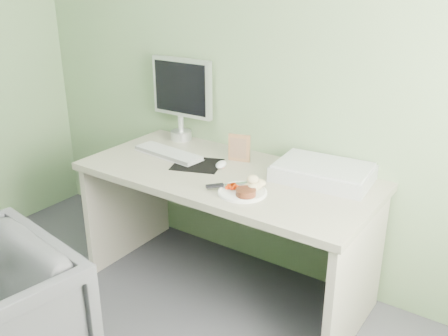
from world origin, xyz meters
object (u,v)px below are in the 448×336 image
Objects in this scene: plate at (242,192)px; desk at (227,203)px; monitor at (182,94)px; scanner at (323,173)px.

desk is at bearing 140.19° from plate.
plate is 0.47× the size of monitor.
monitor reaches higher than plate.
monitor is at bearing 147.27° from plate.
desk is 0.79m from monitor.
scanner is (0.25, 0.37, 0.03)m from plate.
plate is 0.49× the size of scanner.
monitor is (-0.55, 0.31, 0.47)m from desk.
plate is at bearing -34.16° from monitor.
scanner is at bearing 23.25° from desk.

